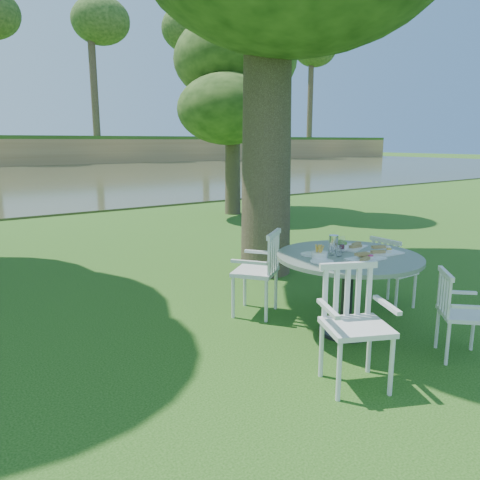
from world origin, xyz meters
name	(u,v)px	position (x,y,z in m)	size (l,w,h in m)	color
ground	(250,311)	(0.00, 0.00, 0.00)	(140.00, 140.00, 0.00)	#17400D
table	(348,269)	(0.45, -1.13, 0.71)	(1.50, 1.50, 0.86)	black
chair_ne	(389,267)	(1.46, -0.89, 0.52)	(0.42, 0.45, 0.88)	silver
chair_nw	(263,266)	(0.07, -0.18, 0.59)	(0.69, 0.68, 1.01)	silver
chair_sw	(352,315)	(-0.29, -1.84, 0.59)	(0.67, 0.65, 1.01)	silver
chair_se	(454,308)	(0.83, -2.10, 0.49)	(0.58, 0.58, 0.84)	silver
tableware	(344,251)	(0.45, -1.06, 0.90)	(1.09, 0.69, 0.20)	white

